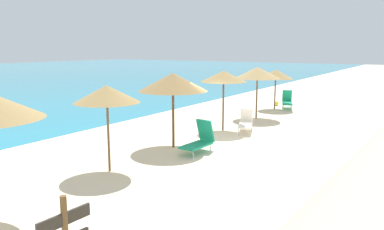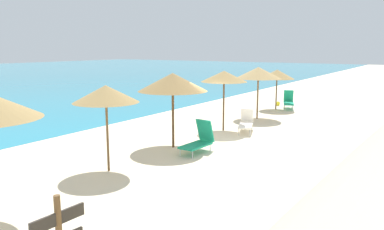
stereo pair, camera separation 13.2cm
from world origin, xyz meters
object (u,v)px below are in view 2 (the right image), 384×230
at_px(beach_umbrella_2, 173,82).
at_px(beach_ball, 278,103).
at_px(beach_umbrella_4, 258,73).
at_px(lounge_chair_0, 199,140).
at_px(lounge_chair_2, 289,101).
at_px(beach_umbrella_1, 106,94).
at_px(beach_umbrella_5, 277,74).
at_px(beach_umbrella_3, 224,77).
at_px(lounge_chair_1, 246,122).

height_order(beach_umbrella_2, beach_ball, beach_umbrella_2).
bearing_deg(beach_umbrella_4, beach_ball, 7.88).
height_order(beach_umbrella_2, lounge_chair_0, beach_umbrella_2).
bearing_deg(lounge_chair_2, beach_umbrella_1, 67.42).
bearing_deg(beach_umbrella_4, lounge_chair_2, -3.93).
bearing_deg(beach_umbrella_5, lounge_chair_0, -173.76).
bearing_deg(beach_umbrella_4, beach_umbrella_3, 178.44).
relative_size(beach_umbrella_4, beach_ball, 9.52).
distance_m(beach_umbrella_2, beach_umbrella_4, 7.38).
bearing_deg(beach_ball, lounge_chair_2, -129.75).
bearing_deg(lounge_chair_2, beach_ball, -60.12).
bearing_deg(beach_umbrella_5, lounge_chair_2, -37.06).
bearing_deg(lounge_chair_1, beach_umbrella_2, 52.99).
distance_m(beach_umbrella_2, beach_umbrella_3, 3.73).
bearing_deg(beach_umbrella_3, beach_ball, 3.92).
bearing_deg(beach_umbrella_5, beach_umbrella_1, 179.88).
distance_m(beach_umbrella_3, beach_ball, 8.99).
bearing_deg(beach_umbrella_2, lounge_chair_0, -93.51).
relative_size(beach_umbrella_1, beach_umbrella_4, 0.97).
bearing_deg(beach_ball, beach_umbrella_1, -178.53).
relative_size(beach_umbrella_2, lounge_chair_0, 1.94).
relative_size(lounge_chair_0, beach_ball, 5.06).
distance_m(beach_umbrella_2, lounge_chair_0, 2.37).
height_order(lounge_chair_1, beach_ball, lounge_chair_1).
xyz_separation_m(beach_umbrella_4, beach_ball, (5.01, 0.69, -2.30)).
bearing_deg(beach_ball, beach_umbrella_2, -178.04).
relative_size(beach_umbrella_4, lounge_chair_0, 1.88).
distance_m(beach_umbrella_4, beach_umbrella_5, 3.49).
distance_m(beach_umbrella_3, lounge_chair_1, 2.30).
bearing_deg(beach_umbrella_1, lounge_chair_1, -9.22).
bearing_deg(beach_umbrella_2, lounge_chair_1, -16.52).
distance_m(lounge_chair_1, beach_ball, 8.54).
relative_size(beach_umbrella_1, beach_umbrella_5, 1.09).
xyz_separation_m(beach_umbrella_2, lounge_chair_1, (4.00, -1.19, -2.06)).
distance_m(beach_umbrella_3, lounge_chair_2, 8.10).
bearing_deg(lounge_chair_2, lounge_chair_1, 74.36).
height_order(beach_umbrella_1, lounge_chair_2, beach_umbrella_1).
height_order(beach_umbrella_3, lounge_chair_0, beach_umbrella_3).
height_order(lounge_chair_2, beach_ball, lounge_chair_2).
relative_size(beach_umbrella_5, lounge_chair_2, 1.38).
relative_size(lounge_chair_1, beach_ball, 6.05).
xyz_separation_m(beach_umbrella_4, lounge_chair_1, (-3.37, -0.92, -2.01)).
bearing_deg(lounge_chair_0, beach_umbrella_4, -79.72).
height_order(beach_umbrella_2, beach_umbrella_5, beach_umbrella_2).
bearing_deg(beach_umbrella_1, lounge_chair_2, -2.20).
height_order(beach_umbrella_3, beach_umbrella_4, beach_umbrella_4).
xyz_separation_m(beach_umbrella_1, beach_umbrella_3, (7.14, -0.19, 0.09)).
bearing_deg(lounge_chair_1, lounge_chair_2, -105.76).
distance_m(beach_umbrella_3, beach_umbrella_5, 7.13).
bearing_deg(beach_umbrella_4, beach_umbrella_1, 178.47).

